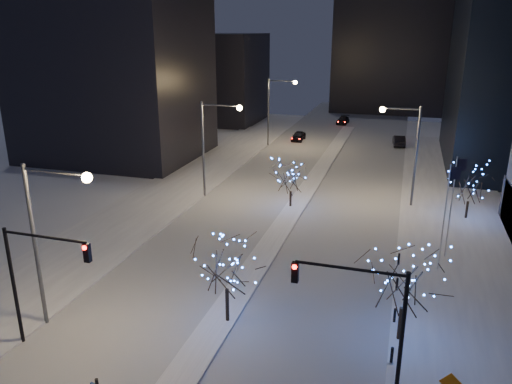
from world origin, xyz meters
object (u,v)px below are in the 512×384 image
at_px(car_near, 298,136).
at_px(car_mid, 399,141).
at_px(street_lamp_w_near, 48,225).
at_px(holiday_tree_plaza_near, 404,281).
at_px(street_lamp_w_mid, 212,137).
at_px(traffic_signal_east, 368,312).
at_px(car_far, 343,120).
at_px(street_lamp_east, 407,143).
at_px(holiday_tree_plaza_far, 470,185).
at_px(street_lamp_w_far, 275,103).
at_px(holiday_tree_median_far, 291,177).
at_px(holiday_tree_median_near, 226,266).
at_px(traffic_signal_west, 34,270).

distance_m(car_near, car_mid, 15.36).
bearing_deg(street_lamp_w_near, holiday_tree_plaza_near, 12.54).
bearing_deg(street_lamp_w_mid, holiday_tree_plaza_near, -46.77).
xyz_separation_m(car_near, car_mid, (15.33, 0.88, 0.05)).
xyz_separation_m(traffic_signal_east, car_far, (-10.44, 72.29, -4.10)).
relative_size(street_lamp_w_mid, street_lamp_east, 1.00).
distance_m(holiday_tree_plaza_near, holiday_tree_plaza_far, 22.24).
height_order(street_lamp_w_near, street_lamp_w_far, same).
height_order(traffic_signal_east, holiday_tree_plaza_near, traffic_signal_east).
relative_size(car_far, holiday_tree_median_far, 0.91).
bearing_deg(street_lamp_w_far, car_mid, 17.57).
xyz_separation_m(street_lamp_w_far, car_near, (2.60, 4.79, -5.77)).
relative_size(holiday_tree_median_near, holiday_tree_median_far, 1.11).
xyz_separation_m(traffic_signal_east, holiday_tree_plaza_far, (7.00, 26.89, -1.37)).
bearing_deg(car_mid, car_far, -61.74).
height_order(street_lamp_w_near, street_lamp_east, same).
height_order(street_lamp_w_near, car_far, street_lamp_w_near).
bearing_deg(street_lamp_east, car_mid, 92.24).
height_order(traffic_signal_east, car_near, traffic_signal_east).
bearing_deg(holiday_tree_median_far, traffic_signal_west, -106.82).
bearing_deg(car_far, traffic_signal_east, -78.30).
bearing_deg(holiday_tree_median_near, holiday_tree_plaza_near, 6.14).
bearing_deg(street_lamp_w_mid, car_near, 85.01).
bearing_deg(traffic_signal_east, holiday_tree_plaza_far, 75.41).
xyz_separation_m(car_near, holiday_tree_plaza_far, (22.27, -28.91, 2.66)).
height_order(traffic_signal_east, holiday_tree_plaza_far, traffic_signal_east).
bearing_deg(car_mid, street_lamp_w_far, 11.89).
relative_size(street_lamp_east, car_mid, 2.12).
distance_m(street_lamp_w_mid, holiday_tree_plaza_near, 28.51).
xyz_separation_m(street_lamp_w_far, holiday_tree_plaza_near, (19.44, -45.68, -2.69)).
relative_size(street_lamp_east, holiday_tree_plaza_near, 1.72).
bearing_deg(street_lamp_w_near, traffic_signal_east, -3.21).
bearing_deg(street_lamp_w_mid, holiday_tree_plaza_far, 2.03).
distance_m(street_lamp_w_near, street_lamp_w_mid, 25.00).
xyz_separation_m(street_lamp_east, car_mid, (-1.08, 27.68, -5.67)).
bearing_deg(street_lamp_w_near, car_near, 87.28).
xyz_separation_m(traffic_signal_east, holiday_tree_median_far, (-9.44, 25.26, -1.59)).
bearing_deg(holiday_tree_median_far, car_near, 100.82).
height_order(street_lamp_w_mid, car_mid, street_lamp_w_mid).
distance_m(car_near, holiday_tree_plaza_far, 36.59).
xyz_separation_m(street_lamp_w_mid, street_lamp_w_far, (0.00, 25.00, 0.00)).
bearing_deg(street_lamp_w_near, street_lamp_east, 55.81).
height_order(car_near, holiday_tree_plaza_near, holiday_tree_plaza_near).
bearing_deg(holiday_tree_plaza_far, traffic_signal_west, -131.16).
xyz_separation_m(street_lamp_w_mid, holiday_tree_median_far, (8.44, -0.75, -3.33)).
relative_size(street_lamp_w_near, holiday_tree_plaza_far, 1.92).
bearing_deg(holiday_tree_plaza_near, street_lamp_w_mid, 133.23).
height_order(street_lamp_w_near, holiday_tree_median_far, street_lamp_w_near).
relative_size(street_lamp_w_far, holiday_tree_plaza_near, 1.72).
bearing_deg(holiday_tree_plaza_near, street_lamp_w_far, 113.05).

